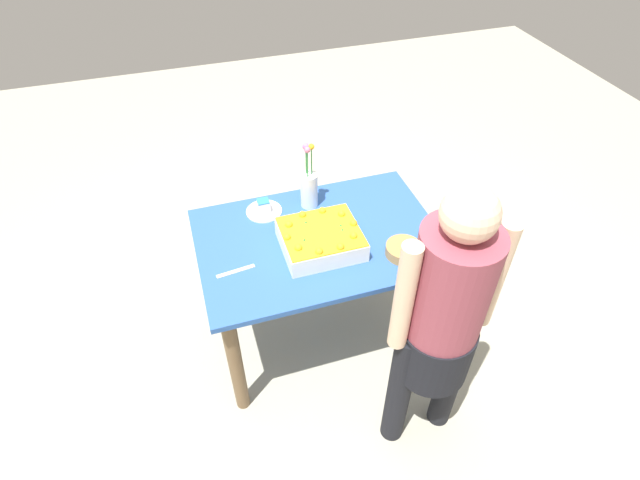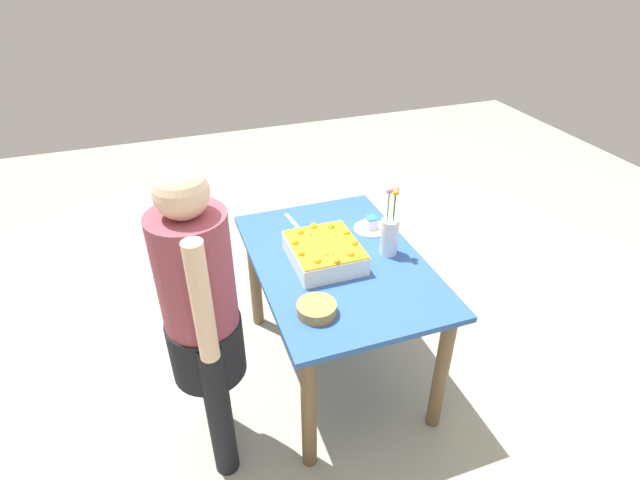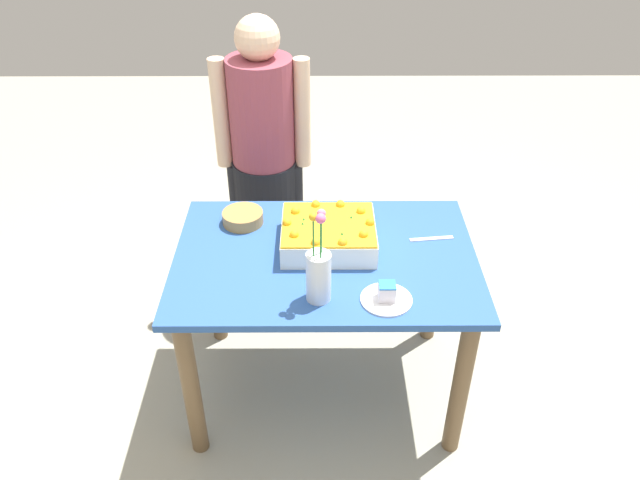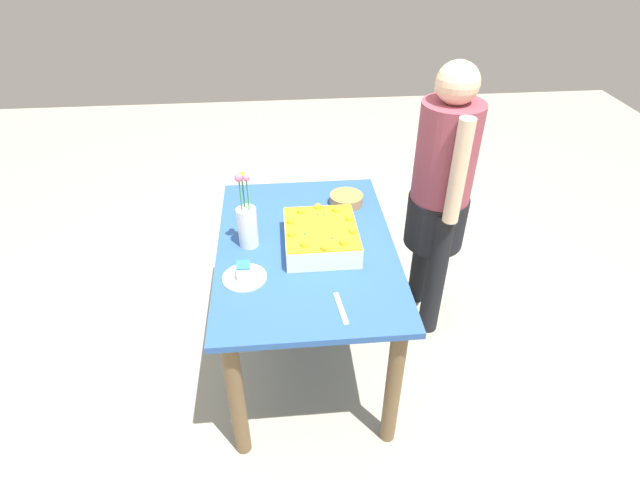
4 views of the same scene
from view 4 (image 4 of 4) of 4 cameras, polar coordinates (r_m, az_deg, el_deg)
name	(u,v)px [view 4 (image 4 of 4)]	position (r m, az deg, el deg)	size (l,w,h in m)	color
ground_plane	(308,355)	(2.81, -1.36, -13.03)	(8.00, 8.00, 0.00)	#A5A18D
dining_table	(306,268)	(2.39, -1.56, -3.23)	(1.20, 0.82, 0.75)	#2C559F
sheet_cake	(321,236)	(2.27, 0.12, 0.44)	(0.37, 0.33, 0.13)	white
serving_plate_with_slice	(244,274)	(2.13, -8.66, -3.92)	(0.19, 0.19, 0.07)	white
cake_knife	(341,308)	(1.98, 2.41, -7.79)	(0.18, 0.02, 0.00)	silver
flower_vase	(247,224)	(2.27, -8.31, 1.83)	(0.09, 0.09, 0.37)	white
fruit_bowl	(346,199)	(2.60, 3.03, 4.67)	(0.17, 0.17, 0.05)	#AD7F43
person_standing	(441,188)	(2.62, 13.64, 5.79)	(0.45, 0.31, 1.49)	black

